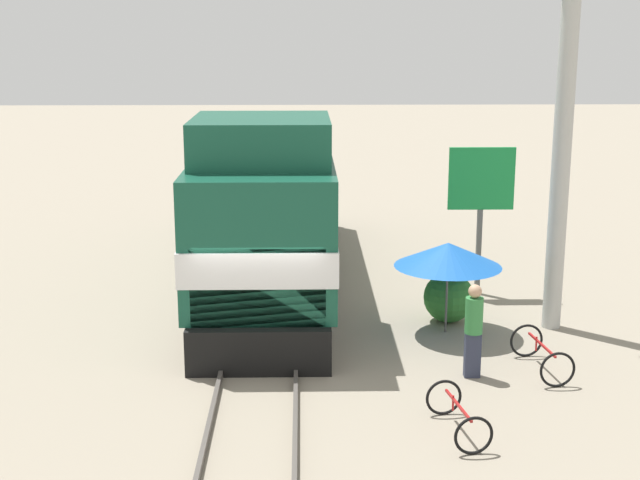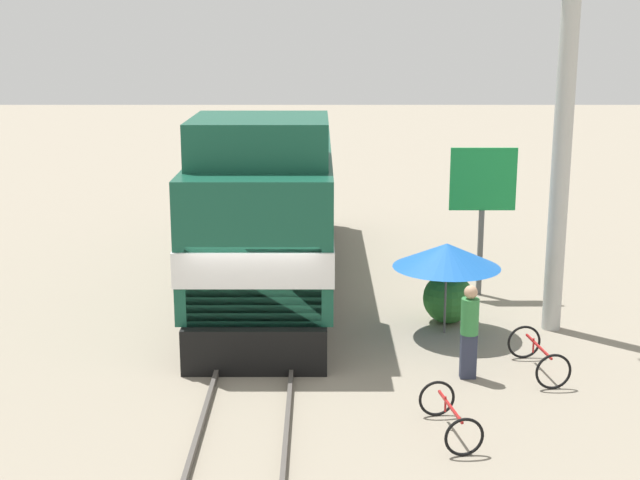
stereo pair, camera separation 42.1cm
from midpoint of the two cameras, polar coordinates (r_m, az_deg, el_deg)
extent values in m
plane|color=gray|center=(18.32, -3.12, -7.44)|extent=(120.00, 120.00, 0.00)
cube|color=#4C4742|center=(18.35, -5.38, -7.19)|extent=(0.08, 43.75, 0.15)
cube|color=#4C4742|center=(18.27, -0.86, -7.23)|extent=(0.08, 43.75, 0.15)
cube|color=black|center=(23.73, -2.33, -1.37)|extent=(2.81, 13.88, 0.91)
cube|color=#144C38|center=(23.32, -2.38, 3.07)|extent=(3.06, 13.32, 2.83)
cube|color=white|center=(23.37, -2.37, 2.39)|extent=(3.10, 13.46, 0.70)
cube|color=white|center=(17.93, -3.16, -2.23)|extent=(2.60, 1.94, 1.55)
cube|color=#144C38|center=(18.92, -2.99, 6.42)|extent=(2.87, 3.05, 0.95)
cylinder|color=#B2B2AD|center=(19.70, 16.09, 6.22)|extent=(0.40, 0.40, 8.45)
cylinder|color=#4C4C4C|center=(19.56, 8.87, -3.29)|extent=(0.05, 0.05, 1.89)
cone|color=#1959B2|center=(19.34, 8.96, -0.98)|extent=(2.33, 2.33, 0.52)
cube|color=#595959|center=(22.48, 10.95, -0.81)|extent=(0.12, 0.12, 2.16)
cube|color=#198C3F|center=(22.11, 11.17, 3.83)|extent=(1.62, 0.08, 1.54)
sphere|color=#2D722D|center=(20.37, 9.02, -3.71)|extent=(1.15, 1.15, 1.15)
cube|color=#2D3347|center=(17.34, 10.38, -7.33)|extent=(0.30, 0.20, 0.88)
cylinder|color=#337F3F|center=(17.08, 10.49, -4.85)|extent=(0.34, 0.34, 0.70)
sphere|color=tan|center=(16.94, 10.56, -3.31)|extent=(0.26, 0.26, 0.26)
torus|color=black|center=(18.59, 13.78, -6.38)|extent=(0.69, 0.13, 0.69)
torus|color=black|center=(17.20, 15.62, -8.14)|extent=(0.69, 0.13, 0.69)
cube|color=#A51919|center=(17.82, 14.70, -6.63)|extent=(0.20, 1.35, 0.04)
cylinder|color=#A51919|center=(18.09, 14.37, -6.57)|extent=(0.04, 0.04, 0.29)
torus|color=black|center=(15.69, 8.48, -10.02)|extent=(0.64, 0.15, 0.64)
torus|color=black|center=(14.40, 10.28, -12.32)|extent=(0.64, 0.15, 0.64)
cube|color=#A51919|center=(14.96, 9.36, -10.48)|extent=(0.24, 1.26, 0.04)
cylinder|color=#A51919|center=(15.22, 9.04, -10.35)|extent=(0.04, 0.04, 0.27)
camera|label=1|loc=(0.21, -89.31, 0.17)|focal=50.00mm
camera|label=2|loc=(0.21, 90.69, -0.17)|focal=50.00mm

